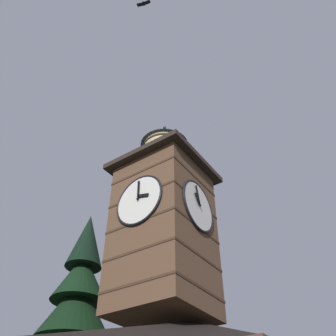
% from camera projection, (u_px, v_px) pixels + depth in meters
% --- Properties ---
extents(clock_tower, '(4.05, 4.05, 9.88)m').
position_uv_depth(clock_tower, '(164.00, 218.00, 15.84)').
color(clock_tower, brown).
rests_on(clock_tower, building_main).
extents(flying_bird_high, '(0.39, 0.75, 0.14)m').
position_uv_depth(flying_bird_high, '(144.00, 4.00, 19.35)').
color(flying_bird_high, black).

